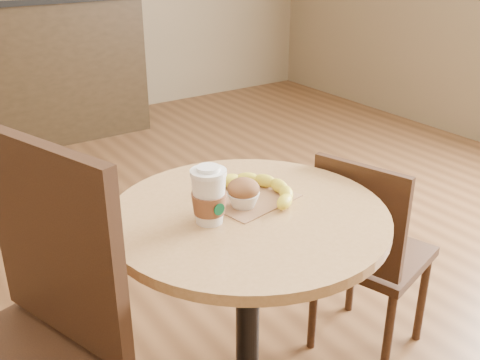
# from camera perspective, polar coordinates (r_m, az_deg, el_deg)

# --- Properties ---
(cafe_table) EXTENTS (0.77, 0.77, 0.75)m
(cafe_table) POSITION_cam_1_polar(r_m,az_deg,el_deg) (1.62, 0.81, -9.37)
(cafe_table) COLOR black
(cafe_table) RESTS_ON ground
(chair_left) EXTENTS (0.58, 0.58, 1.05)m
(chair_left) POSITION_cam_1_polar(r_m,az_deg,el_deg) (1.41, -21.59, -16.36)
(chair_left) COLOR #372013
(chair_left) RESTS_ON ground
(chair_right) EXTENTS (0.43, 0.43, 0.79)m
(chair_right) POSITION_cam_1_polar(r_m,az_deg,el_deg) (2.01, 12.82, -7.05)
(chair_right) COLOR #372013
(chair_right) RESTS_ON ground
(kraft_bag) EXTENTS (0.27, 0.22, 0.00)m
(kraft_bag) POSITION_cam_1_polar(r_m,az_deg,el_deg) (1.59, 1.18, -1.94)
(kraft_bag) COLOR #8F6545
(kraft_bag) RESTS_ON cafe_table
(coffee_cup) EXTENTS (0.09, 0.09, 0.16)m
(coffee_cup) POSITION_cam_1_polar(r_m,az_deg,el_deg) (1.44, -3.18, -1.80)
(coffee_cup) COLOR silver
(coffee_cup) RESTS_ON cafe_table
(muffin) EXTENTS (0.09, 0.09, 0.08)m
(muffin) POSITION_cam_1_polar(r_m,az_deg,el_deg) (1.53, 0.34, -1.33)
(muffin) COLOR silver
(muffin) RESTS_ON kraft_bag
(banana) EXTENTS (0.20, 0.30, 0.04)m
(banana) POSITION_cam_1_polar(r_m,az_deg,el_deg) (1.61, 2.37, -0.87)
(banana) COLOR yellow
(banana) RESTS_ON kraft_bag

